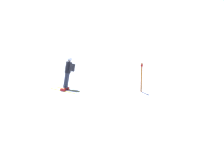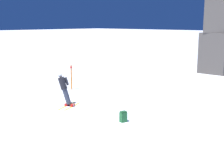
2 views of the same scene
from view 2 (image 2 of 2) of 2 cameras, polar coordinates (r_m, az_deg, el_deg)
ground_plane at (r=17.41m, az=-8.86°, el=-3.70°), size 300.00×300.00×0.00m
skier at (r=16.95m, az=-8.76°, el=-0.52°), size 1.52×1.83×1.87m
rock_pillar at (r=28.80m, az=18.81°, el=10.27°), size 2.41×2.12×10.15m
spare_backpack at (r=14.19m, az=2.08°, el=-6.00°), size 0.29×0.35×0.50m
trail_marker at (r=20.99m, az=-7.46°, el=1.47°), size 0.13×0.13×1.66m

